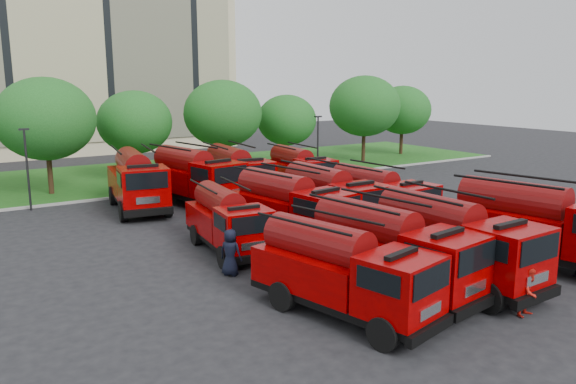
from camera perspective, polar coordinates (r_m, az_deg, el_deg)
name	(u,v)px	position (r m, az deg, el deg)	size (l,w,h in m)	color
ground	(324,255)	(26.33, 3.70, -6.37)	(140.00, 140.00, 0.00)	black
lawn	(142,175)	(49.14, -14.62, 1.67)	(70.00, 16.00, 0.12)	#144813
curb	(178,191)	(41.63, -11.09, 0.15)	(70.00, 0.30, 0.14)	gray
apartment_building	(91,40)	(70.29, -19.39, 14.39)	(30.00, 14.18, 25.00)	beige
tree_2	(45,119)	(42.28, -23.42, 6.83)	(6.72, 6.72, 8.22)	#382314
tree_3	(135,122)	(46.40, -15.30, 6.85)	(5.88, 5.88, 7.19)	#382314
tree_4	(223,114)	(47.58, -6.65, 7.92)	(6.55, 6.55, 8.01)	#382314
tree_5	(287,120)	(51.95, -0.13, 7.31)	(5.46, 5.46, 6.68)	#382314
tree_6	(365,106)	(55.45, 7.78, 8.65)	(6.89, 6.89, 8.42)	#382314
tree_7	(402,110)	(61.67, 11.55, 8.16)	(6.05, 6.05, 7.39)	#382314
lamp_post_0	(27,164)	(37.99, -24.99, 2.56)	(0.60, 0.25, 5.11)	black
lamp_post_1	(318,143)	(46.33, 3.05, 5.00)	(0.60, 0.25, 5.11)	black
fire_truck_0	(342,272)	(19.35, 5.50, -8.05)	(3.87, 7.31, 3.17)	black
fire_truck_1	(389,251)	(21.52, 10.27, -5.89)	(3.53, 7.66, 3.36)	black
fire_truck_2	(452,242)	(23.15, 16.29, -4.85)	(2.98, 7.63, 3.43)	black
fire_truck_3	(540,225)	(26.73, 24.20, -3.07)	(4.33, 8.28, 3.59)	black
fire_truck_4	(227,220)	(26.62, -6.22, -2.89)	(2.95, 6.70, 2.95)	black
fire_truck_5	(290,207)	(28.16, 0.24, -1.57)	(3.66, 7.74, 3.39)	black
fire_truck_6	(330,199)	(30.36, 4.29, -0.68)	(2.78, 7.42, 3.36)	black
fire_truck_7	(378,197)	(31.43, 9.16, -0.55)	(2.96, 7.15, 3.18)	black
fire_truck_8	(137,181)	(36.16, -15.12, 1.10)	(3.94, 8.24, 3.60)	black
fire_truck_9	(194,177)	(36.68, -9.50, 1.51)	(4.10, 8.36, 3.65)	black
fire_truck_10	(235,174)	(38.03, -5.38, 1.86)	(3.40, 7.94, 3.52)	black
fire_truck_11	(299,170)	(40.37, 1.10, 2.23)	(2.99, 7.17, 3.19)	black
firefighter_0	(525,288)	(24.06, 22.94, -9.02)	(0.56, 0.41, 1.54)	#B9170E
firefighter_1	(527,315)	(21.50, 23.13, -11.46)	(0.84, 0.46, 1.73)	#B9170E
firefighter_3	(575,275)	(26.48, 27.17, -7.54)	(0.98, 0.51, 1.52)	black
firefighter_4	(231,275)	(23.76, -5.83, -8.39)	(0.97, 0.63, 1.98)	black
firefighter_5	(364,217)	(33.58, 7.72, -2.55)	(1.64, 0.70, 1.76)	#B9170E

